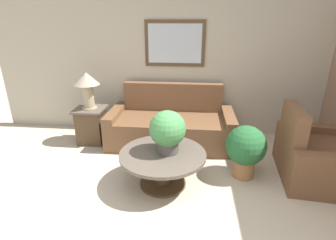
# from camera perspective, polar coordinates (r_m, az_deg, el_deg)

# --- Properties ---
(ground_plane) EXTENTS (20.00, 20.00, 0.00)m
(ground_plane) POSITION_cam_1_polar(r_m,az_deg,el_deg) (2.89, -0.04, -23.65)
(ground_plane) COLOR #BCAD93
(wall_back) EXTENTS (6.98, 0.09, 2.60)m
(wall_back) POSITION_cam_1_polar(r_m,az_deg,el_deg) (4.77, 3.24, 12.41)
(wall_back) COLOR #B2A893
(wall_back) RESTS_ON ground_plane
(couch_main) EXTENTS (2.10, 0.96, 0.98)m
(couch_main) POSITION_cam_1_polar(r_m,az_deg,el_deg) (4.52, 0.66, -1.26)
(couch_main) COLOR brown
(couch_main) RESTS_ON ground_plane
(armchair) EXTENTS (1.08, 1.23, 0.98)m
(armchair) POSITION_cam_1_polar(r_m,az_deg,el_deg) (4.07, 29.67, -7.02)
(armchair) COLOR brown
(armchair) RESTS_ON ground_plane
(coffee_table) EXTENTS (1.10, 1.10, 0.46)m
(coffee_table) POSITION_cam_1_polar(r_m,az_deg,el_deg) (3.38, -1.16, -9.06)
(coffee_table) COLOR #4C3823
(coffee_table) RESTS_ON ground_plane
(side_table) EXTENTS (0.50, 0.50, 0.62)m
(side_table) POSITION_cam_1_polar(r_m,az_deg,el_deg) (4.73, -16.28, -1.00)
(side_table) COLOR #4C3823
(side_table) RESTS_ON ground_plane
(table_lamp) EXTENTS (0.41, 0.41, 0.61)m
(table_lamp) POSITION_cam_1_polar(r_m,az_deg,el_deg) (4.52, -17.22, 7.51)
(table_lamp) COLOR tan
(table_lamp) RESTS_ON side_table
(potted_plant_on_table) EXTENTS (0.46, 0.46, 0.54)m
(potted_plant_on_table) POSITION_cam_1_polar(r_m,az_deg,el_deg) (3.22, -0.12, -2.34)
(potted_plant_on_table) COLOR #4C4742
(potted_plant_on_table) RESTS_ON coffee_table
(potted_plant_floor) EXTENTS (0.54, 0.54, 0.74)m
(potted_plant_floor) POSITION_cam_1_polar(r_m,az_deg,el_deg) (3.65, 16.53, -5.90)
(potted_plant_floor) COLOR #9E6B42
(potted_plant_floor) RESTS_ON ground_plane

